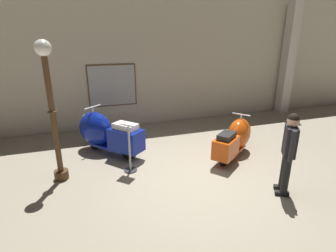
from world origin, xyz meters
TOP-DOWN VIEW (x-y plane):
  - ground_plane at (0.00, 0.00)m, footprint 60.00×60.00m
  - showroom_back_wall at (0.17, 3.95)m, footprint 18.00×0.63m
  - scooter_0 at (-1.65, 1.96)m, footprint 1.60×1.77m
  - scooter_1 at (1.31, 0.80)m, footprint 1.54×1.34m
  - lamppost at (-2.64, 0.93)m, footprint 0.29×0.29m
  - visitor_0 at (1.29, -0.91)m, footprint 0.37×0.45m
  - info_stanchion at (-1.24, 0.81)m, footprint 0.39×0.38m

SIDE VIEW (x-z plane):
  - ground_plane at x=0.00m, z-range 0.00..0.00m
  - scooter_1 at x=1.31m, z-range -0.04..0.94m
  - info_stanchion at x=-1.24m, z-range -0.09..1.00m
  - scooter_0 at x=-1.65m, z-range -0.05..1.09m
  - visitor_0 at x=1.29m, z-range 0.12..1.66m
  - lamppost at x=-2.64m, z-range 0.17..2.90m
  - showroom_back_wall at x=0.17m, z-range 0.00..3.97m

